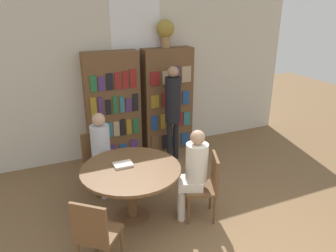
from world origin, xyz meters
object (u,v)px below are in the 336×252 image
at_px(flower_vase, 166,30).
at_px(reading_table, 131,176).
at_px(chair_left_side, 98,158).
at_px(bookshelf_right, 167,100).
at_px(librarian_standing, 173,105).
at_px(chair_near_camera, 95,232).
at_px(chair_far_side, 207,183).
at_px(seated_reader_right, 194,169).
at_px(seated_reader_left, 102,149).
at_px(bookshelf_left, 113,107).

relative_size(flower_vase, reading_table, 0.38).
bearing_deg(chair_left_side, bookshelf_right, -163.05).
bearing_deg(librarian_standing, chair_near_camera, -130.99).
xyz_separation_m(bookshelf_right, flower_vase, (-0.03, 0.00, 1.28)).
height_order(chair_far_side, seated_reader_right, seated_reader_right).
distance_m(chair_left_side, librarian_standing, 1.61).
height_order(flower_vase, seated_reader_left, flower_vase).
xyz_separation_m(chair_far_side, seated_reader_left, (-1.10, 1.15, 0.22)).
bearing_deg(chair_left_side, seated_reader_left, 90.00).
relative_size(reading_table, librarian_standing, 0.75).
bearing_deg(chair_left_side, bookshelf_left, -132.48).
height_order(chair_near_camera, seated_reader_right, seated_reader_right).
bearing_deg(seated_reader_right, bookshelf_right, 7.14).
relative_size(bookshelf_left, seated_reader_right, 1.55).
relative_size(bookshelf_left, chair_left_side, 2.17).
height_order(flower_vase, chair_far_side, flower_vase).
height_order(bookshelf_right, seated_reader_left, bookshelf_right).
bearing_deg(reading_table, chair_far_side, -22.19).
bearing_deg(flower_vase, bookshelf_left, -179.73).
height_order(chair_near_camera, librarian_standing, librarian_standing).
relative_size(chair_far_side, seated_reader_right, 0.72).
bearing_deg(seated_reader_left, chair_left_side, -90.00).
xyz_separation_m(reading_table, seated_reader_left, (-0.19, 0.78, 0.09)).
xyz_separation_m(bookshelf_right, chair_near_camera, (-1.97, -2.64, -0.47)).
xyz_separation_m(bookshelf_left, bookshelf_right, (1.06, 0.00, -0.00)).
bearing_deg(seated_reader_left, chair_far_side, 119.90).
xyz_separation_m(reading_table, chair_left_side, (-0.23, 0.95, -0.13)).
distance_m(bookshelf_right, chair_near_camera, 3.32).
relative_size(chair_left_side, librarian_standing, 0.52).
relative_size(reading_table, chair_near_camera, 1.43).
xyz_separation_m(flower_vase, reading_table, (-1.30, -1.89, -1.62)).
bearing_deg(reading_table, bookshelf_right, 54.72).
distance_m(chair_near_camera, seated_reader_right, 1.47).
xyz_separation_m(chair_left_side, chair_far_side, (1.14, -1.32, 0.00)).
height_order(bookshelf_left, bookshelf_right, same).
bearing_deg(bookshelf_left, seated_reader_left, -112.95).
distance_m(chair_near_camera, chair_far_side, 1.59).
bearing_deg(seated_reader_right, flower_vase, 7.94).
distance_m(reading_table, seated_reader_left, 0.81).
height_order(bookshelf_left, chair_near_camera, bookshelf_left).
xyz_separation_m(flower_vase, chair_left_side, (-1.54, -0.94, -1.75)).
bearing_deg(flower_vase, chair_far_side, -99.89).
distance_m(bookshelf_left, seated_reader_left, 1.23).
distance_m(flower_vase, seated_reader_left, 2.41).
bearing_deg(chair_near_camera, seated_reader_right, 58.10).
relative_size(bookshelf_left, reading_table, 1.52).
relative_size(chair_far_side, seated_reader_left, 0.72).
distance_m(bookshelf_left, seated_reader_right, 2.25).
height_order(bookshelf_left, flower_vase, flower_vase).
bearing_deg(bookshelf_right, chair_near_camera, -126.74).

